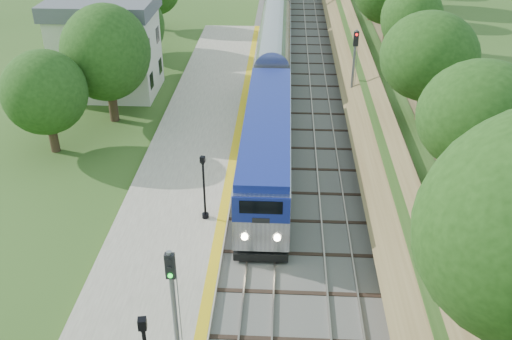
# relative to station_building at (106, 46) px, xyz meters

# --- Properties ---
(trackbed) EXTENTS (9.50, 170.00, 0.28)m
(trackbed) POSITION_rel_station_building_xyz_m (16.00, 30.00, -4.02)
(trackbed) COLOR #4C4944
(trackbed) RESTS_ON ground
(platform) EXTENTS (6.40, 68.00, 0.38)m
(platform) POSITION_rel_station_building_xyz_m (8.80, -14.00, -3.90)
(platform) COLOR gray
(platform) RESTS_ON ground
(yellow_stripe) EXTENTS (0.55, 68.00, 0.01)m
(yellow_stripe) POSITION_rel_station_building_xyz_m (11.65, -14.00, -3.70)
(yellow_stripe) COLOR gold
(yellow_stripe) RESTS_ON platform
(station_building) EXTENTS (8.60, 6.60, 8.00)m
(station_building) POSITION_rel_station_building_xyz_m (0.00, 0.00, 0.00)
(station_building) COLOR beige
(station_building) RESTS_ON ground
(trees_behind_platform) EXTENTS (7.82, 53.32, 7.21)m
(trees_behind_platform) POSITION_rel_station_building_xyz_m (2.83, -9.33, 0.44)
(trees_behind_platform) COLOR #332316
(trees_behind_platform) RESTS_ON ground
(lamppost_far) EXTENTS (0.39, 0.39, 3.93)m
(lamppost_far) POSITION_rel_station_building_xyz_m (10.70, -19.28, -1.95)
(lamppost_far) COLOR black
(lamppost_far) RESTS_ON platform
(signal_platform) EXTENTS (0.36, 0.28, 6.08)m
(signal_platform) POSITION_rel_station_building_xyz_m (11.10, -30.19, 0.03)
(signal_platform) COLOR slate
(signal_platform) RESTS_ON platform
(signal_farside) EXTENTS (0.37, 0.30, 6.81)m
(signal_farside) POSITION_rel_station_building_xyz_m (20.20, -4.04, 0.19)
(signal_farside) COLOR slate
(signal_farside) RESTS_ON ground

